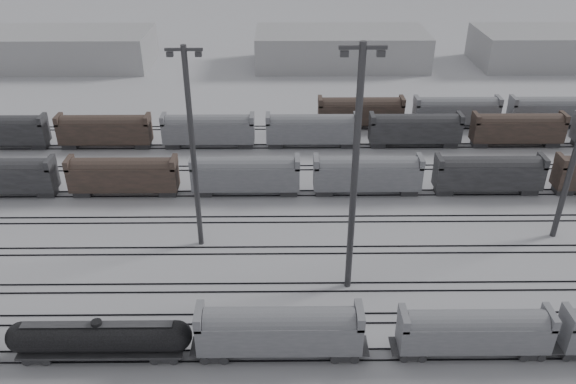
{
  "coord_description": "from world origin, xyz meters",
  "views": [
    {
      "loc": [
        -3.75,
        -37.37,
        39.11
      ],
      "look_at": [
        -3.15,
        25.32,
        4.0
      ],
      "focal_mm": 35.0,
      "sensor_mm": 36.0,
      "label": 1
    }
  ],
  "objects_px": {
    "hopper_car_b": "(475,330)",
    "tank_car_b": "(100,338)",
    "light_mast_c": "(355,170)",
    "hopper_car_a": "(279,329)"
  },
  "relations": [
    {
      "from": "light_mast_c",
      "to": "tank_car_b",
      "type": "bearing_deg",
      "value": -156.54
    },
    {
      "from": "hopper_car_a",
      "to": "hopper_car_b",
      "type": "distance_m",
      "value": 17.85
    },
    {
      "from": "hopper_car_a",
      "to": "hopper_car_b",
      "type": "bearing_deg",
      "value": 0.0
    },
    {
      "from": "tank_car_b",
      "to": "light_mast_c",
      "type": "xyz_separation_m",
      "value": [
        23.89,
        10.37,
        11.78
      ]
    },
    {
      "from": "tank_car_b",
      "to": "hopper_car_b",
      "type": "relative_size",
      "value": 1.22
    },
    {
      "from": "hopper_car_a",
      "to": "hopper_car_b",
      "type": "xyz_separation_m",
      "value": [
        17.85,
        0.0,
        -0.26
      ]
    },
    {
      "from": "hopper_car_a",
      "to": "light_mast_c",
      "type": "distance_m",
      "value": 16.75
    },
    {
      "from": "hopper_car_b",
      "to": "tank_car_b",
      "type": "bearing_deg",
      "value": 180.0
    },
    {
      "from": "hopper_car_a",
      "to": "light_mast_c",
      "type": "relative_size",
      "value": 0.56
    },
    {
      "from": "hopper_car_a",
      "to": "hopper_car_b",
      "type": "height_order",
      "value": "hopper_car_a"
    }
  ]
}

